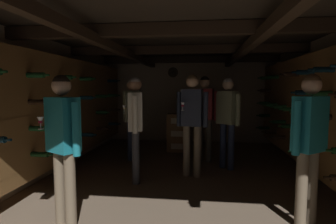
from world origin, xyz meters
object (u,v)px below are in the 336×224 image
person_guest_near_left (63,136)px  wine_crate_stack (178,133)px  person_guest_far_right (228,114)px  person_host_center (192,115)px  person_guest_near_right (309,135)px  person_guest_far_left (132,111)px  person_guest_mid_left (135,119)px  person_guest_rear_center (204,110)px  display_bottle (179,108)px

person_guest_near_left → wine_crate_stack: bearing=75.5°
wine_crate_stack → person_guest_far_right: person_guest_far_right is taller
wine_crate_stack → person_host_center: 1.95m
person_guest_near_right → person_guest_far_left: bearing=136.7°
person_host_center → person_guest_mid_left: 0.97m
wine_crate_stack → person_host_center: (0.39, -1.81, 0.62)m
person_guest_near_left → person_guest_rear_center: 3.20m
display_bottle → person_guest_rear_center: person_guest_rear_center is taller
person_host_center → person_guest_rear_center: size_ratio=1.00×
person_guest_far_right → person_guest_mid_left: 1.78m
person_guest_near_left → display_bottle: bearing=75.6°
person_guest_mid_left → person_guest_near_right: person_guest_mid_left is taller
display_bottle → person_guest_rear_center: bearing=-56.4°
display_bottle → person_guest_far_right: (1.02, -1.35, -0.00)m
person_guest_mid_left → person_guest_rear_center: 1.75m
display_bottle → wine_crate_stack: bearing=-96.5°
person_guest_mid_left → wine_crate_stack: bearing=77.1°
person_host_center → person_guest_far_left: person_host_center is taller
display_bottle → person_guest_near_left: (-0.95, -3.70, -0.03)m
person_guest_mid_left → person_guest_far_left: person_guest_far_left is taller
person_guest_near_right → person_guest_near_left: bearing=-173.0°
person_guest_far_left → person_guest_near_right: 3.57m
wine_crate_stack → person_guest_rear_center: bearing=-54.4°
wine_crate_stack → person_guest_rear_center: person_guest_rear_center is taller
wine_crate_stack → person_guest_far_right: bearing=-51.5°
display_bottle → person_guest_far_left: person_guest_far_left is taller
person_host_center → person_guest_rear_center: 0.99m
person_guest_mid_left → person_guest_far_left: size_ratio=1.00×
wine_crate_stack → person_host_center: person_host_center is taller
person_guest_rear_center → person_guest_far_left: bearing=-179.1°
display_bottle → person_guest_far_right: person_guest_far_right is taller
person_guest_far_right → person_host_center: bearing=-141.1°
person_guest_rear_center → wine_crate_stack: bearing=125.6°
person_guest_far_right → person_guest_near_left: (-1.97, -2.35, -0.03)m
person_guest_far_right → person_guest_mid_left: (-1.53, -0.90, -0.01)m
person_guest_near_left → person_guest_near_right: person_guest_near_right is taller
person_host_center → person_guest_near_right: bearing=-49.0°
person_guest_rear_center → person_guest_far_left: (-1.50, -0.02, -0.04)m
person_guest_near_left → person_guest_near_right: bearing=7.0°
person_guest_far_right → person_guest_far_left: person_guest_far_right is taller
wine_crate_stack → person_guest_mid_left: size_ratio=0.53×
person_guest_far_right → person_guest_near_left: size_ratio=1.02×
display_bottle → person_guest_far_right: bearing=-52.9°
person_guest_near_right → display_bottle: bearing=116.6°
person_guest_far_right → person_guest_far_left: 1.97m
display_bottle → person_guest_far_left: (-0.91, -0.93, -0.01)m
person_host_center → person_guest_mid_left: bearing=-156.5°
person_host_center → person_guest_mid_left: person_host_center is taller
display_bottle → person_guest_mid_left: (-0.51, -2.25, -0.01)m
wine_crate_stack → person_guest_near_right: 3.77m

